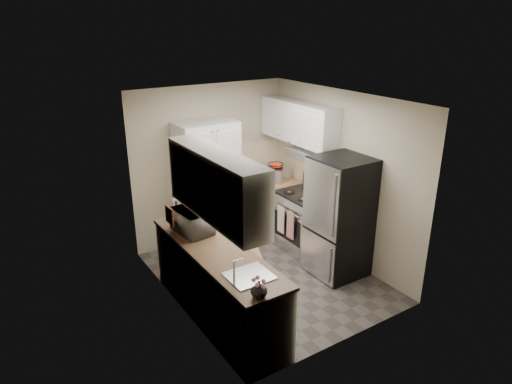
# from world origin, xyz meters

# --- Properties ---
(ground) EXTENTS (3.20, 3.20, 0.00)m
(ground) POSITION_xyz_m (0.00, 0.00, 0.00)
(ground) COLOR #56514C
(ground) RESTS_ON ground
(room_shell) EXTENTS (2.64, 3.24, 2.52)m
(room_shell) POSITION_xyz_m (-0.02, -0.01, 1.63)
(room_shell) COLOR beige
(room_shell) RESTS_ON ground
(pantry_cabinet) EXTENTS (0.90, 0.55, 2.00)m
(pantry_cabinet) POSITION_xyz_m (-0.20, 1.32, 1.00)
(pantry_cabinet) COLOR white
(pantry_cabinet) RESTS_ON ground
(base_cabinet_left) EXTENTS (0.60, 2.30, 0.88)m
(base_cabinet_left) POSITION_xyz_m (-0.99, -0.43, 0.44)
(base_cabinet_left) COLOR white
(base_cabinet_left) RESTS_ON ground
(countertop_left) EXTENTS (0.63, 2.33, 0.04)m
(countertop_left) POSITION_xyz_m (-0.99, -0.43, 0.90)
(countertop_left) COLOR #846647
(countertop_left) RESTS_ON base_cabinet_left
(base_cabinet_right) EXTENTS (0.60, 0.80, 0.88)m
(base_cabinet_right) POSITION_xyz_m (0.99, 1.19, 0.44)
(base_cabinet_right) COLOR white
(base_cabinet_right) RESTS_ON ground
(countertop_right) EXTENTS (0.63, 0.83, 0.04)m
(countertop_right) POSITION_xyz_m (0.99, 1.19, 0.90)
(countertop_right) COLOR #846647
(countertop_right) RESTS_ON base_cabinet_right
(electric_range) EXTENTS (0.71, 0.78, 1.13)m
(electric_range) POSITION_xyz_m (0.97, 0.39, 0.48)
(electric_range) COLOR #B7B7BC
(electric_range) RESTS_ON ground
(refrigerator) EXTENTS (0.70, 0.72, 1.70)m
(refrigerator) POSITION_xyz_m (0.94, -0.41, 0.85)
(refrigerator) COLOR #B7B7BC
(refrigerator) RESTS_ON ground
(microwave) EXTENTS (0.42, 0.57, 0.29)m
(microwave) POSITION_xyz_m (-1.02, 0.12, 1.07)
(microwave) COLOR #AAA9AE
(microwave) RESTS_ON countertop_left
(wine_bottle) EXTENTS (0.07, 0.07, 0.26)m
(wine_bottle) POSITION_xyz_m (-1.06, 0.53, 1.05)
(wine_bottle) COLOR black
(wine_bottle) RESTS_ON countertop_left
(flower_vase) EXTENTS (0.19, 0.19, 0.17)m
(flower_vase) POSITION_xyz_m (-1.11, -1.52, 1.01)
(flower_vase) COLOR white
(flower_vase) RESTS_ON countertop_left
(cutting_board) EXTENTS (0.09, 0.21, 0.27)m
(cutting_board) POSITION_xyz_m (-0.95, 0.63, 1.06)
(cutting_board) COLOR #2E8934
(cutting_board) RESTS_ON countertop_left
(toaster_oven) EXTENTS (0.43, 0.47, 0.22)m
(toaster_oven) POSITION_xyz_m (0.97, 1.16, 1.03)
(toaster_oven) COLOR #BABBBF
(toaster_oven) RESTS_ON countertop_right
(fruit_basket) EXTENTS (0.33, 0.33, 0.11)m
(fruit_basket) POSITION_xyz_m (0.95, 1.14, 1.20)
(fruit_basket) COLOR red
(fruit_basket) RESTS_ON toaster_oven
(kitchen_mat) EXTENTS (0.79, 0.96, 0.01)m
(kitchen_mat) POSITION_xyz_m (0.04, 0.63, 0.01)
(kitchen_mat) COLOR beige
(kitchen_mat) RESTS_ON ground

